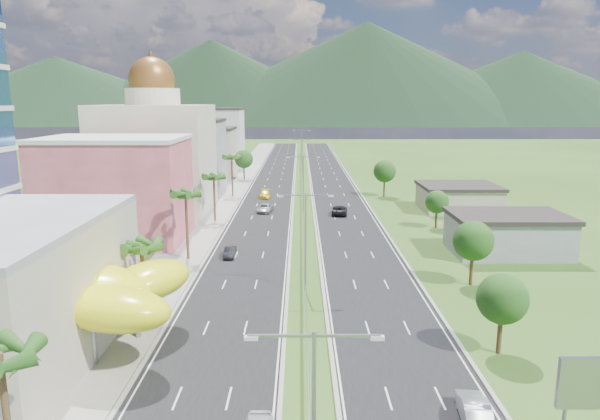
{
  "coord_description": "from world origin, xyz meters",
  "views": [
    {
      "loc": [
        -0.62,
        -46.42,
        20.71
      ],
      "look_at": [
        -0.6,
        20.64,
        7.0
      ],
      "focal_mm": 32.0,
      "sensor_mm": 36.0,
      "label": 1
    }
  ],
  "objects": [
    {
      "name": "road_right",
      "position": [
        7.5,
        90.0,
        0.02
      ],
      "size": [
        11.0,
        260.0,
        0.04
      ],
      "primitive_type": "cube",
      "color": "black",
      "rests_on": "ground"
    },
    {
      "name": "car_yellow_far_left",
      "position": [
        -8.22,
        68.06,
        0.83
      ],
      "size": [
        2.27,
        5.46,
        1.58
      ],
      "primitive_type": "imported",
      "rotation": [
        0.0,
        0.0,
        0.01
      ],
      "color": "yellow",
      "rests_on": "road_left"
    },
    {
      "name": "palm_tree_b",
      "position": [
        -15.5,
        2.0,
        7.06
      ],
      "size": [
        3.6,
        3.6,
        8.1
      ],
      "color": "#47301C",
      "rests_on": "ground"
    },
    {
      "name": "midrise_grey",
      "position": [
        -27.0,
        80.0,
        8.0
      ],
      "size": [
        16.0,
        15.0,
        16.0
      ],
      "primitive_type": "cube",
      "color": "gray",
      "rests_on": "ground"
    },
    {
      "name": "leafy_tree_rd",
      "position": [
        18.0,
        70.0,
        5.58
      ],
      "size": [
        4.9,
        4.9,
        8.05
      ],
      "color": "#47301C",
      "rests_on": "ground"
    },
    {
      "name": "palm_tree_e",
      "position": [
        -15.5,
        70.0,
        8.31
      ],
      "size": [
        3.6,
        3.6,
        9.4
      ],
      "color": "#47301C",
      "rests_on": "ground"
    },
    {
      "name": "leafy_tree_ra",
      "position": [
        16.0,
        -5.0,
        4.78
      ],
      "size": [
        4.2,
        4.2,
        6.9
      ],
      "color": "#47301C",
      "rests_on": "ground"
    },
    {
      "name": "pink_shophouse",
      "position": [
        -28.0,
        32.0,
        7.5
      ],
      "size": [
        20.0,
        15.0,
        15.0
      ],
      "primitive_type": "cube",
      "color": "#BA4C58",
      "rests_on": "ground"
    },
    {
      "name": "midrise_white",
      "position": [
        -27.0,
        125.0,
        9.0
      ],
      "size": [
        16.0,
        15.0,
        18.0
      ],
      "primitive_type": "cube",
      "color": "silver",
      "rests_on": "ground"
    },
    {
      "name": "car_dark_left",
      "position": [
        -10.09,
        23.1,
        0.7
      ],
      "size": [
        1.42,
        4.03,
        1.32
      ],
      "primitive_type": "imported",
      "rotation": [
        0.0,
        0.0,
        0.01
      ],
      "color": "black",
      "rests_on": "road_left"
    },
    {
      "name": "shed_far",
      "position": [
        30.0,
        55.0,
        2.2
      ],
      "size": [
        14.0,
        12.0,
        4.4
      ],
      "primitive_type": "cube",
      "color": "#AEA38F",
      "rests_on": "ground"
    },
    {
      "name": "car_silver_right",
      "position": [
        10.8,
        -14.78,
        0.86
      ],
      "size": [
        2.31,
        5.16,
        1.65
      ],
      "primitive_type": "imported",
      "rotation": [
        0.0,
        0.0,
        3.03
      ],
      "color": "#AAADB2",
      "rests_on": "road_right"
    },
    {
      "name": "shed_near",
      "position": [
        28.0,
        25.0,
        2.5
      ],
      "size": [
        15.0,
        10.0,
        5.0
      ],
      "primitive_type": "cube",
      "color": "gray",
      "rests_on": "ground"
    },
    {
      "name": "road_left",
      "position": [
        -7.5,
        90.0,
        0.02
      ],
      "size": [
        11.0,
        260.0,
        0.04
      ],
      "primitive_type": "cube",
      "color": "black",
      "rests_on": "ground"
    },
    {
      "name": "car_dark_far_right",
      "position": [
        6.73,
        50.7,
        0.86
      ],
      "size": [
        3.31,
        6.14,
        1.64
      ],
      "primitive_type": "imported",
      "rotation": [
        0.0,
        0.0,
        3.04
      ],
      "color": "black",
      "rests_on": "road_right"
    },
    {
      "name": "leafy_tree_rc",
      "position": [
        22.0,
        40.0,
        4.37
      ],
      "size": [
        3.85,
        3.85,
        6.33
      ],
      "color": "#47301C",
      "rests_on": "ground"
    },
    {
      "name": "palm_tree_d",
      "position": [
        -15.5,
        45.0,
        7.54
      ],
      "size": [
        3.6,
        3.6,
        8.6
      ],
      "color": "#47301C",
      "rests_on": "ground"
    },
    {
      "name": "streetlight_median_d",
      "position": [
        0.0,
        95.0,
        6.75
      ],
      "size": [
        6.04,
        0.25,
        11.0
      ],
      "color": "gray",
      "rests_on": "ground"
    },
    {
      "name": "leafy_tree_lfar",
      "position": [
        -15.5,
        95.0,
        5.58
      ],
      "size": [
        4.9,
        4.9,
        8.05
      ],
      "color": "#47301C",
      "rests_on": "ground"
    },
    {
      "name": "leafy_tree_rb",
      "position": [
        19.0,
        12.0,
        5.18
      ],
      "size": [
        4.55,
        4.55,
        7.47
      ],
      "color": "#47301C",
      "rests_on": "ground"
    },
    {
      "name": "mountain_ridge",
      "position": [
        60.0,
        450.0,
        0.0
      ],
      "size": [
        860.0,
        140.0,
        90.0
      ],
      "primitive_type": null,
      "color": "black",
      "rests_on": "ground"
    },
    {
      "name": "car_silver_mid_left",
      "position": [
        -7.23,
        52.89,
        0.79
      ],
      "size": [
        3.15,
        5.69,
        1.51
      ],
      "primitive_type": "imported",
      "rotation": [
        0.0,
        0.0,
        -0.12
      ],
      "color": "#9FA1A7",
      "rests_on": "road_left"
    },
    {
      "name": "streetlight_median_c",
      "position": [
        0.0,
        50.0,
        6.75
      ],
      "size": [
        6.04,
        0.25,
        11.0
      ],
      "color": "gray",
      "rests_on": "ground"
    },
    {
      "name": "midrise_beige",
      "position": [
        -27.0,
        102.0,
        6.5
      ],
      "size": [
        16.0,
        15.0,
        13.0
      ],
      "primitive_type": "cube",
      "color": "#AEA38F",
      "rests_on": "ground"
    },
    {
      "name": "palm_tree_c",
      "position": [
        -15.5,
        22.0,
        8.5
      ],
      "size": [
        3.6,
        3.6,
        9.6
      ],
      "color": "#47301C",
      "rests_on": "ground"
    },
    {
      "name": "streetlight_median_e",
      "position": [
        0.0,
        140.0,
        6.75
      ],
      "size": [
        6.04,
        0.25,
        11.0
      ],
      "color": "gray",
      "rests_on": "ground"
    },
    {
      "name": "sidewalk_left",
      "position": [
        -17.0,
        90.0,
        0.06
      ],
      "size": [
        7.0,
        260.0,
        0.12
      ],
      "primitive_type": "cube",
      "color": "gray",
      "rests_on": "ground"
    },
    {
      "name": "streetlight_median_b",
      "position": [
        0.0,
        10.0,
        6.75
      ],
      "size": [
        6.04,
        0.25,
        11.0
      ],
      "color": "gray",
      "rests_on": "ground"
    },
    {
      "name": "domed_building",
      "position": [
        -28.0,
        55.0,
        11.35
      ],
      "size": [
        20.0,
        20.0,
        28.7
      ],
      "color": "beige",
      "rests_on": "ground"
    },
    {
      "name": "palm_tree_a",
      "position": [
        -15.5,
        -22.0,
        8.02
      ],
      "size": [
        3.6,
        3.6,
        9.1
      ],
      "color": "#47301C",
      "rests_on": "ground"
    },
    {
      "name": "ground",
      "position": [
        0.0,
        0.0,
        0.0
      ],
      "size": [
        500.0,
        500.0,
        0.0
      ],
      "primitive_type": "plane",
      "color": "#2D5119",
      "rests_on": "ground"
    },
    {
      "name": "median_guardrail",
      "position": [
        0.0,
        71.99,
        0.62
      ],
      "size": [
        0.1,
        216.06,
        0.76
      ],
      "color": "gray",
      "rests_on": "ground"
    },
    {
      "name": "lime_canopy",
      "position": [
        -20.0,
        -4.0,
        4.99
      ],
      "size": [
        18.0,
        15.0,
        7.4
      ],
      "color": "yellow",
      "rests_on": "ground"
    },
    {
      "name": "streetlight_median_a",
      "position": [
        0.0,
        -25.0,
        6.75
      ],
      "size": [
        6.04,
        0.25,
        11.0
      ],
      "color": "gray",
      "rests_on": "ground"
    }
  ]
}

